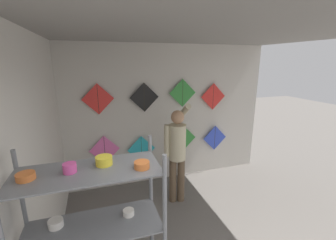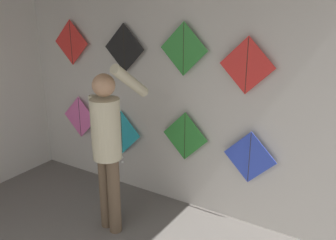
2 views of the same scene
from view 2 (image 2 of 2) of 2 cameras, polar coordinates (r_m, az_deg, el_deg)
name	(u,v)px [view 2 (image 2 of 2)]	position (r m, az deg, el deg)	size (l,w,h in m)	color
back_panel	(155,84)	(4.34, -2.04, 5.44)	(4.57, 0.06, 2.80)	beige
shopkeeper	(108,140)	(3.78, -9.19, -3.04)	(0.45, 0.59, 1.80)	brown
kite_0	(80,117)	(5.15, -13.29, 0.45)	(0.57, 0.01, 0.57)	pink
kite_1	(122,134)	(4.73, -7.06, -2.17)	(0.57, 0.04, 0.70)	#28B2C6
kite_2	(185,136)	(4.19, 2.59, -2.51)	(0.57, 0.01, 0.57)	#338C38
kite_3	(250,157)	(3.93, 12.32, -5.58)	(0.57, 0.01, 0.57)	blue
kite_4	(71,42)	(4.97, -14.55, 11.37)	(0.57, 0.01, 0.57)	red
kite_5	(124,48)	(4.41, -6.70, 10.81)	(0.57, 0.01, 0.57)	black
kite_6	(184,49)	(3.96, 2.39, 10.75)	(0.57, 0.01, 0.57)	#338C38
kite_7	(247,66)	(3.69, 11.93, 8.11)	(0.57, 0.01, 0.57)	red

